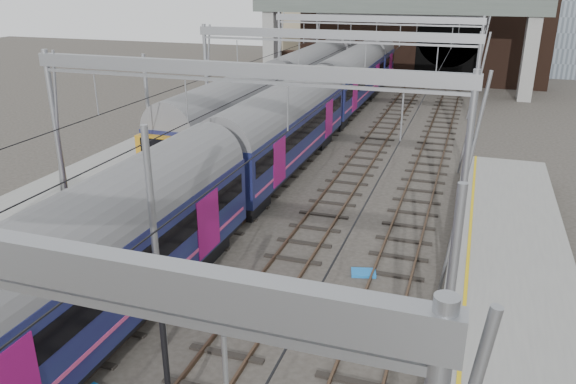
% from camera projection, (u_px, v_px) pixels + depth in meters
% --- Properties ---
extents(tracks, '(14.40, 80.00, 0.22)m').
position_uv_depth(tracks, '(294.00, 199.00, 28.82)').
color(tracks, '#4C3828').
rests_on(tracks, ground).
extents(overhead_line, '(16.80, 80.00, 8.00)m').
position_uv_depth(overhead_line, '(330.00, 54.00, 32.23)').
color(overhead_line, gray).
rests_on(overhead_line, ground).
extents(retaining_wall, '(28.00, 2.75, 9.00)m').
position_uv_depth(retaining_wall, '(414.00, 42.00, 59.58)').
color(retaining_wall, black).
rests_on(retaining_wall, ground).
extents(overbridge, '(28.00, 3.00, 9.25)m').
position_uv_depth(overbridge, '(394.00, 16.00, 53.70)').
color(overbridge, gray).
rests_on(overbridge, ground).
extents(train_main, '(3.02, 69.72, 5.12)m').
position_uv_depth(train_main, '(322.00, 99.00, 39.64)').
color(train_main, black).
rests_on(train_main, ground).
extents(train_second, '(2.96, 68.42, 5.04)m').
position_uv_depth(train_second, '(334.00, 62.00, 57.67)').
color(train_second, black).
rests_on(train_second, ground).
extents(signal_near_centre, '(0.34, 0.45, 4.48)m').
position_uv_depth(signal_near_centre, '(161.00, 334.00, 13.08)').
color(signal_near_centre, black).
rests_on(signal_near_centre, ground).
extents(equip_cover_b, '(1.11, 0.95, 0.11)m').
position_uv_depth(equip_cover_b, '(134.00, 312.00, 19.00)').
color(equip_cover_b, blue).
rests_on(equip_cover_b, ground).
extents(equip_cover_c, '(1.06, 0.86, 0.11)m').
position_uv_depth(equip_cover_c, '(363.00, 273.00, 21.51)').
color(equip_cover_c, blue).
rests_on(equip_cover_c, ground).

